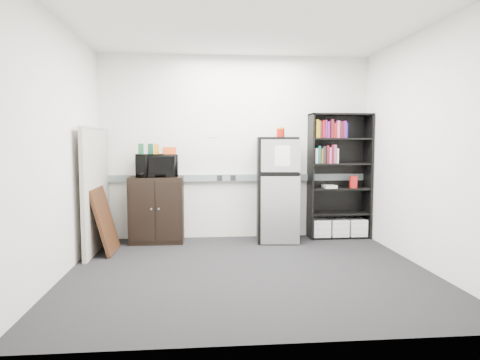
{
  "coord_description": "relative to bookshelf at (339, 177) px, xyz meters",
  "views": [
    {
      "loc": [
        -0.52,
        -4.63,
        1.42
      ],
      "look_at": [
        -0.02,
        0.9,
        0.94
      ],
      "focal_mm": 32.0,
      "sensor_mm": 36.0,
      "label": 1
    }
  ],
  "objects": [
    {
      "name": "snack_box_a",
      "position": [
        -2.9,
        -0.05,
        0.42
      ],
      "size": [
        0.08,
        0.07,
        0.15
      ],
      "primitive_type": "cube",
      "rotation": [
        0.0,
        0.0,
        0.26
      ],
      "color": "#17532C",
      "rests_on": "microwave"
    },
    {
      "name": "refrigerator",
      "position": [
        -0.96,
        -0.14,
        -0.16
      ],
      "size": [
        0.61,
        0.64,
        1.5
      ],
      "rotation": [
        0.0,
        0.0,
        -0.09
      ],
      "color": "black",
      "rests_on": "floor"
    },
    {
      "name": "snack_box_b",
      "position": [
        -2.76,
        -0.05,
        0.42
      ],
      "size": [
        0.08,
        0.06,
        0.15
      ],
      "primitive_type": "cube",
      "rotation": [
        0.0,
        0.0,
        0.22
      ],
      "color": "#0D3B25",
      "rests_on": "microwave"
    },
    {
      "name": "framed_poster",
      "position": [
        -3.3,
        -0.59,
        -0.48
      ],
      "size": [
        0.26,
        0.67,
        0.85
      ],
      "rotation": [
        0.0,
        -0.26,
        0.0
      ],
      "color": "black",
      "rests_on": "floor"
    },
    {
      "name": "snack_bag",
      "position": [
        -2.49,
        -0.1,
        0.4
      ],
      "size": [
        0.2,
        0.13,
        0.1
      ],
      "primitive_type": "cube",
      "rotation": [
        0.0,
        0.0,
        0.19
      ],
      "color": "#DA4A15",
      "rests_on": "microwave"
    },
    {
      "name": "wall_note",
      "position": [
        -1.88,
        0.18,
        0.64
      ],
      "size": [
        0.14,
        0.0,
        0.1
      ],
      "primitive_type": "cube",
      "color": "white",
      "rests_on": "wall_back"
    },
    {
      "name": "coffee_can",
      "position": [
        -0.89,
        -0.02,
        0.67
      ],
      "size": [
        0.12,
        0.12,
        0.16
      ],
      "color": "#A41207",
      "rests_on": "refrigerator"
    },
    {
      "name": "snack_box_c",
      "position": [
        -2.68,
        -0.05,
        0.42
      ],
      "size": [
        0.07,
        0.05,
        0.14
      ],
      "primitive_type": "cube",
      "rotation": [
        0.0,
        0.0,
        0.07
      ],
      "color": "orange",
      "rests_on": "microwave"
    },
    {
      "name": "microwave",
      "position": [
        -2.69,
        -0.08,
        0.19
      ],
      "size": [
        0.63,
        0.48,
        0.32
      ],
      "primitive_type": "imported",
      "rotation": [
        0.0,
        0.0,
        0.17
      ],
      "color": "black",
      "rests_on": "cabinet"
    },
    {
      "name": "ceiling",
      "position": [
        -1.53,
        -1.57,
        1.79
      ],
      "size": [
        4.0,
        3.5,
        0.02
      ],
      "primitive_type": "cube",
      "color": "white",
      "rests_on": "wall_back"
    },
    {
      "name": "wall_left",
      "position": [
        -3.53,
        -1.57,
        0.44
      ],
      "size": [
        0.02,
        3.5,
        2.7
      ],
      "primitive_type": "cube",
      "color": "silver",
      "rests_on": "floor"
    },
    {
      "name": "cabinet",
      "position": [
        -2.69,
        -0.06,
        -0.44
      ],
      "size": [
        0.75,
        0.5,
        0.94
      ],
      "color": "black",
      "rests_on": "floor"
    },
    {
      "name": "electrical_raceway",
      "position": [
        -1.53,
        0.15,
        -0.01
      ],
      "size": [
        3.92,
        0.05,
        0.1
      ],
      "primitive_type": "cube",
      "color": "slate",
      "rests_on": "wall_back"
    },
    {
      "name": "wall_right",
      "position": [
        0.47,
        -1.57,
        0.44
      ],
      "size": [
        0.02,
        3.5,
        2.7
      ],
      "primitive_type": "cube",
      "color": "silver",
      "rests_on": "floor"
    },
    {
      "name": "wall_back",
      "position": [
        -1.53,
        0.18,
        0.44
      ],
      "size": [
        4.0,
        0.02,
        2.7
      ],
      "primitive_type": "cube",
      "color": "silver",
      "rests_on": "floor"
    },
    {
      "name": "cubicle_partition",
      "position": [
        -3.43,
        -0.49,
        -0.1
      ],
      "size": [
        0.06,
        1.3,
        1.62
      ],
      "color": "gray",
      "rests_on": "floor"
    },
    {
      "name": "floor",
      "position": [
        -1.53,
        -1.57,
        -0.91
      ],
      "size": [
        4.0,
        4.0,
        0.0
      ],
      "primitive_type": "plane",
      "color": "black",
      "rests_on": "ground"
    },
    {
      "name": "bookshelf",
      "position": [
        0.0,
        0.0,
        0.0
      ],
      "size": [
        0.9,
        0.34,
        1.85
      ],
      "color": "black",
      "rests_on": "floor"
    }
  ]
}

